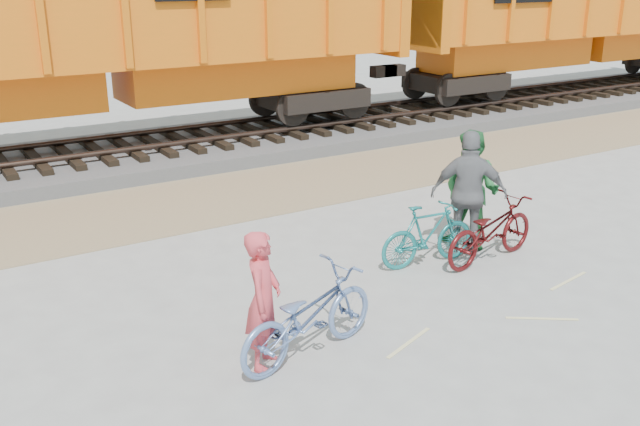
# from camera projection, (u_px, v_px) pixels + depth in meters

# --- Properties ---
(ground) EXTENTS (120.00, 120.00, 0.00)m
(ground) POSITION_uv_depth(u_px,v_px,m) (430.00, 298.00, 9.49)
(ground) COLOR #9E9E99
(ground) RESTS_ON ground
(gravel_strip) EXTENTS (120.00, 3.00, 0.02)m
(gravel_strip) POSITION_uv_depth(u_px,v_px,m) (248.00, 193.00, 13.91)
(gravel_strip) COLOR #967F5D
(gravel_strip) RESTS_ON ground
(ballast_bed) EXTENTS (120.00, 4.00, 0.30)m
(ballast_bed) POSITION_uv_depth(u_px,v_px,m) (182.00, 149.00, 16.69)
(ballast_bed) COLOR slate
(ballast_bed) RESTS_ON ground
(track) EXTENTS (120.00, 2.60, 0.24)m
(track) POSITION_uv_depth(u_px,v_px,m) (181.00, 135.00, 16.58)
(track) COLOR black
(track) RESTS_ON ballast_bed
(hopper_car_center) EXTENTS (14.00, 3.13, 4.65)m
(hopper_car_center) POSITION_uv_depth(u_px,v_px,m) (104.00, 26.00, 14.99)
(hopper_car_center) COLOR black
(hopper_car_center) RESTS_ON track
(hopper_car_right) EXTENTS (14.00, 3.13, 4.65)m
(hopper_car_right) POSITION_uv_depth(u_px,v_px,m) (580.00, 7.00, 22.43)
(hopper_car_right) COLOR black
(hopper_car_right) RESTS_ON track
(bicycle_blue) EXTENTS (2.03, 1.07, 1.01)m
(bicycle_blue) POSITION_uv_depth(u_px,v_px,m) (308.00, 316.00, 7.91)
(bicycle_blue) COLOR #5E7AAF
(bicycle_blue) RESTS_ON ground
(bicycle_teal) EXTENTS (1.60, 0.59, 0.94)m
(bicycle_teal) POSITION_uv_depth(u_px,v_px,m) (428.00, 235.00, 10.42)
(bicycle_teal) COLOR #197071
(bicycle_teal) RESTS_ON ground
(bicycle_maroon) EXTENTS (1.92, 0.88, 0.97)m
(bicycle_maroon) POSITION_uv_depth(u_px,v_px,m) (490.00, 230.00, 10.55)
(bicycle_maroon) COLOR #490D0E
(bicycle_maroon) RESTS_ON ground
(person_solo) EXTENTS (0.66, 0.68, 1.57)m
(person_solo) POSITION_uv_depth(u_px,v_px,m) (263.00, 300.00, 7.65)
(person_solo) COLOR #CC3E47
(person_solo) RESTS_ON ground
(person_man) EXTENTS (0.99, 1.10, 1.86)m
(person_man) POSITION_uv_depth(u_px,v_px,m) (471.00, 191.00, 10.93)
(person_man) COLOR #246E35
(person_man) RESTS_ON ground
(person_woman) EXTENTS (1.17, 1.08, 1.92)m
(person_woman) POSITION_uv_depth(u_px,v_px,m) (469.00, 194.00, 10.67)
(person_woman) COLOR slate
(person_woman) RESTS_ON ground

